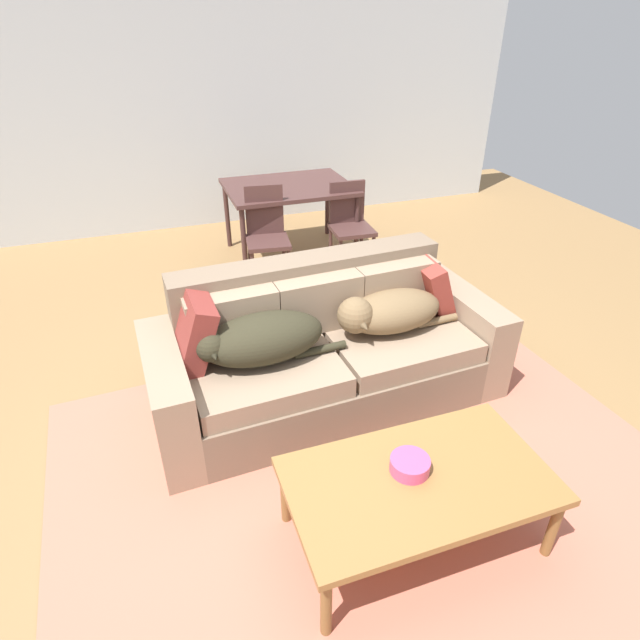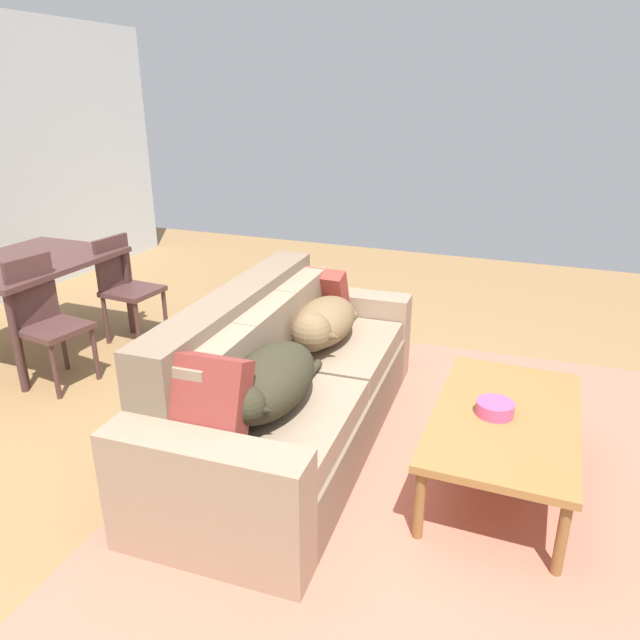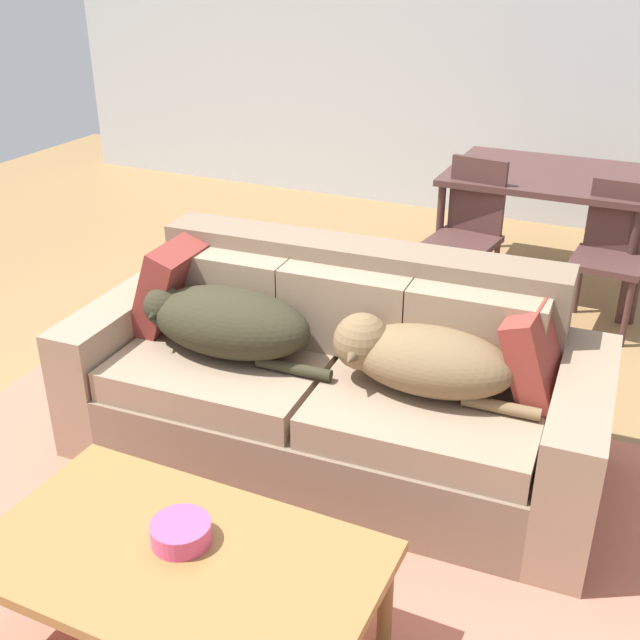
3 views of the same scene
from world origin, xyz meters
TOP-DOWN VIEW (x-y plane):
  - ground_plane at (0.00, 0.00)m, footprint 10.00×10.00m
  - area_rug at (0.29, -0.66)m, footprint 3.64×3.17m
  - couch at (0.28, 0.28)m, footprint 2.35×1.06m
  - dog_on_left_cushion at (-0.18, 0.14)m, footprint 0.92×0.42m
  - dog_on_right_cushion at (0.69, 0.20)m, footprint 0.86×0.41m
  - throw_pillow_by_left_arm at (-0.55, 0.30)m, footprint 0.30×0.44m
  - throw_pillow_by_right_arm at (1.11, 0.38)m, footprint 0.26×0.39m
  - coffee_table at (0.31, -0.97)m, footprint 1.25×0.72m
  - bowl_on_coffee_table at (0.29, -0.91)m, footprint 0.19×0.19m
  - dining_table at (0.75, 2.70)m, footprint 1.28×0.99m
  - dining_chair_near_left at (0.37, 2.17)m, footprint 0.45×0.45m
  - dining_chair_near_right at (1.23, 2.17)m, footprint 0.42×0.42m

SIDE VIEW (x-z plane):
  - ground_plane at x=0.00m, z-range 0.00..0.00m
  - area_rug at x=0.29m, z-range 0.00..0.01m
  - couch at x=0.28m, z-range -0.11..0.80m
  - coffee_table at x=0.31m, z-range 0.17..0.60m
  - bowl_on_coffee_table at x=0.29m, z-range 0.43..0.50m
  - dining_chair_near_right at x=1.23m, z-range 0.05..0.93m
  - dining_chair_near_left at x=0.37m, z-range 0.04..0.96m
  - dog_on_right_cushion at x=0.69m, z-range 0.48..0.77m
  - dog_on_left_cushion at x=-0.18m, z-range 0.48..0.78m
  - throw_pillow_by_right_arm at x=1.11m, z-range 0.45..0.85m
  - throw_pillow_by_left_arm at x=-0.55m, z-range 0.45..0.90m
  - dining_table at x=0.75m, z-range 0.31..1.08m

